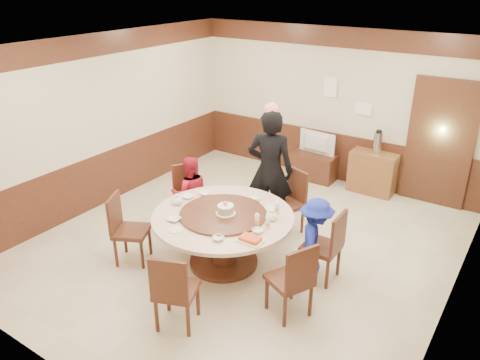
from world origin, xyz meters
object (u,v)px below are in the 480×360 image
Objects in this scene: person_standing at (270,171)px; birthday_cake at (226,209)px; banquet_table at (223,229)px; person_blue at (315,241)px; thermos at (378,143)px; tv_stand at (314,166)px; television at (315,143)px; side_cabinet at (373,173)px; person_red at (190,193)px; shrimp_platter at (250,240)px.

person_standing is 7.27× the size of birthday_cake.
person_blue reaches higher than banquet_table.
thermos is at bearing -132.89° from person_standing.
thermos reaches higher than tv_stand.
thermos is at bearing 75.63° from birthday_cake.
television reaches higher than banquet_table.
person_standing is 2.36× the size of side_cabinet.
banquet_table is 1.62× the size of person_blue.
person_blue is 3.03m from thermos.
banquet_table is at bearing 79.52° from person_blue.
person_red is 1.89m from shrimp_platter.
person_standing reaches higher than shrimp_platter.
banquet_table is 0.79m from shrimp_platter.
birthday_cake is at bearing -84.80° from tv_stand.
person_red is 2.17m from person_blue.
side_cabinet reaches higher than tv_stand.
person_red is at bearing 16.27° from person_standing.
television is at bearing -178.48° from side_cabinet.
thermos reaches higher than side_cabinet.
tv_stand is at bearing -178.52° from thermos.
side_cabinet is 2.11× the size of thermos.
person_blue is (2.17, -0.18, -0.01)m from person_red.
tv_stand is (-0.30, 3.31, -0.59)m from birthday_cake.
television is (-0.26, 3.31, 0.18)m from banquet_table.
person_blue is 3.02m from side_cabinet.
television is (-1.43, 2.97, 0.14)m from person_blue.
thermos is at bearing 86.23° from shrimp_platter.
thermos is at bearing -173.13° from television.
shrimp_platter reaches higher than banquet_table.
thermos is at bearing 1.48° from tv_stand.
shrimp_platter is at bearing 109.35° from television.
person_red reaches higher than thermos.
person_red is (-0.98, -0.70, -0.36)m from person_standing.
banquet_table reaches higher than tv_stand.
person_standing reaches higher than birthday_cake.
person_red is 1.47× the size of side_cabinet.
shrimp_platter is at bearing 106.34° from person_red.
person_red reaches higher than television.
person_standing is at bearing 170.23° from person_red.
thermos is at bearing 0.00° from side_cabinet.
side_cabinet is 0.57m from thermos.
shrimp_platter is (1.65, -0.89, 0.19)m from person_red.
television is 1.18m from thermos.
person_red is at bearing 152.20° from banquet_table.
person_blue is at bearing -84.43° from side_cabinet.
person_red is at bearing 153.25° from birthday_cake.
birthday_cake is 0.35× the size of television.
banquet_table is 3.49m from thermos.
side_cabinet is (0.88, 3.34, -0.16)m from banquet_table.
thermos is (0.90, 3.34, 0.41)m from banquet_table.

